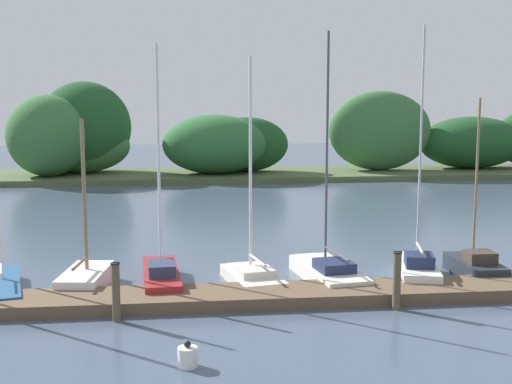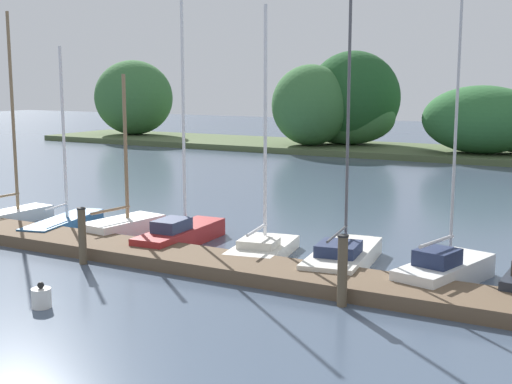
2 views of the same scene
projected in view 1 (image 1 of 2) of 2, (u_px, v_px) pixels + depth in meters
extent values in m
cube|color=brown|center=(257.00, 296.00, 18.94)|extent=(23.35, 1.80, 0.35)
cube|color=#4C5B38|center=(208.00, 175.00, 48.96)|extent=(67.92, 8.00, 0.40)
ellipsoid|color=#386B38|center=(79.00, 146.00, 48.10)|extent=(7.32, 3.75, 3.86)
ellipsoid|color=#1E4C23|center=(247.00, 144.00, 49.10)|extent=(6.15, 3.32, 4.00)
ellipsoid|color=#386B38|center=(47.00, 136.00, 46.02)|extent=(5.50, 5.40, 5.61)
ellipsoid|color=#1E4C23|center=(472.00, 142.00, 51.47)|extent=(8.32, 4.69, 3.98)
ellipsoid|color=#386B38|center=(380.00, 131.00, 49.94)|extent=(7.81, 3.22, 5.90)
ellipsoid|color=#1E4C23|center=(85.00, 127.00, 48.44)|extent=(6.67, 5.85, 6.57)
ellipsoid|color=#2D6633|center=(214.00, 144.00, 47.66)|extent=(7.39, 5.11, 4.21)
cube|color=#285684|center=(2.00, 288.00, 19.69)|extent=(1.87, 3.92, 0.40)
cube|color=#285684|center=(2.00, 274.00, 21.28)|extent=(0.76, 1.05, 0.34)
cylinder|color=silver|center=(1.00, 269.00, 19.29)|extent=(0.40, 1.35, 0.07)
cube|color=white|center=(86.00, 280.00, 20.19)|extent=(1.51, 2.77, 0.58)
cube|color=white|center=(95.00, 271.00, 21.37)|extent=(0.73, 0.74, 0.49)
cylinder|color=#7F6647|center=(84.00, 195.00, 20.03)|extent=(0.12, 0.12, 4.55)
cylinder|color=#7F6647|center=(80.00, 263.00, 19.60)|extent=(0.29, 1.56, 0.09)
cube|color=maroon|center=(161.00, 279.00, 20.38)|extent=(1.28, 3.86, 0.54)
cube|color=maroon|center=(159.00, 266.00, 22.05)|extent=(0.63, 0.98, 0.46)
cube|color=#2D3856|center=(162.00, 268.00, 19.86)|extent=(0.85, 1.19, 0.35)
cylinder|color=silver|center=(159.00, 158.00, 20.16)|extent=(0.09, 0.09, 6.80)
cube|color=silver|center=(253.00, 279.00, 20.76)|extent=(1.86, 3.08, 0.35)
cube|color=silver|center=(241.00, 269.00, 22.00)|extent=(0.87, 0.84, 0.30)
cube|color=beige|center=(256.00, 272.00, 20.38)|extent=(1.16, 1.03, 0.23)
cylinder|color=silver|center=(250.00, 166.00, 20.49)|extent=(0.10, 0.10, 6.61)
cylinder|color=silver|center=(257.00, 260.00, 20.20)|extent=(0.36, 1.57, 0.08)
cube|color=silver|center=(328.00, 274.00, 21.08)|extent=(1.91, 3.97, 0.47)
cube|color=silver|center=(310.00, 262.00, 22.73)|extent=(0.89, 1.05, 0.40)
cube|color=#1E2847|center=(334.00, 266.00, 20.57)|extent=(1.19, 1.28, 0.30)
cylinder|color=#4C4C51|center=(327.00, 150.00, 20.82)|extent=(0.08, 0.08, 7.29)
cylinder|color=#4C4C51|center=(336.00, 253.00, 20.37)|extent=(0.36, 2.01, 0.07)
cube|color=white|center=(417.00, 272.00, 21.08)|extent=(1.87, 3.36, 0.59)
cube|color=white|center=(413.00, 262.00, 22.49)|extent=(0.80, 0.92, 0.50)
cube|color=#1E2847|center=(419.00, 260.00, 20.62)|extent=(1.05, 1.13, 0.38)
cylinder|color=#B7B7BC|center=(421.00, 146.00, 20.77)|extent=(0.07, 0.07, 7.34)
cylinder|color=#B7B7BC|center=(420.00, 248.00, 20.51)|extent=(0.46, 1.52, 0.09)
cube|color=#232833|center=(475.00, 269.00, 21.59)|extent=(1.21, 2.62, 0.56)
cube|color=#232833|center=(460.00, 261.00, 22.74)|extent=(0.65, 0.66, 0.47)
cube|color=#3D3328|center=(480.00, 257.00, 21.20)|extent=(0.88, 0.80, 0.36)
cylinder|color=#7F6647|center=(476.00, 180.00, 21.38)|extent=(0.08, 0.08, 5.18)
cylinder|color=brown|center=(116.00, 293.00, 17.21)|extent=(0.21, 0.21, 1.51)
cylinder|color=black|center=(115.00, 263.00, 17.11)|extent=(0.24, 0.24, 0.04)
cylinder|color=brown|center=(397.00, 281.00, 18.19)|extent=(0.22, 0.22, 1.57)
cylinder|color=black|center=(398.00, 252.00, 18.07)|extent=(0.25, 0.25, 0.04)
cylinder|color=white|center=(188.00, 357.00, 14.34)|extent=(0.43, 0.43, 0.43)
sphere|color=black|center=(187.00, 344.00, 14.30)|extent=(0.15, 0.15, 0.15)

